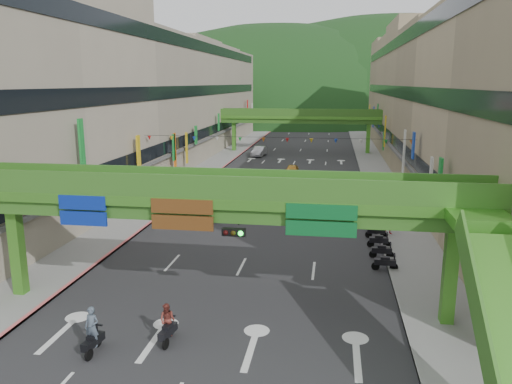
{
  "coord_description": "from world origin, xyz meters",
  "views": [
    {
      "loc": [
        5.41,
        -16.98,
        11.27
      ],
      "look_at": [
        0.0,
        18.0,
        3.5
      ],
      "focal_mm": 35.0,
      "sensor_mm": 36.0,
      "label": 1
    }
  ],
  "objects_px": {
    "scooter_rider_near": "(92,332)",
    "overpass_near": "(235,214)",
    "pedestrian_red": "(389,225)",
    "car_silver": "(259,151)",
    "car_yellow": "(292,170)",
    "scooter_rider_mid": "(168,323)"
  },
  "relations": [
    {
      "from": "scooter_rider_near",
      "to": "scooter_rider_mid",
      "type": "relative_size",
      "value": 1.15
    },
    {
      "from": "scooter_rider_mid",
      "to": "car_yellow",
      "type": "distance_m",
      "value": 41.67
    },
    {
      "from": "scooter_rider_mid",
      "to": "car_silver",
      "type": "relative_size",
      "value": 0.4
    },
    {
      "from": "scooter_rider_near",
      "to": "overpass_near",
      "type": "bearing_deg",
      "value": 39.58
    },
    {
      "from": "scooter_rider_near",
      "to": "pedestrian_red",
      "type": "xyz_separation_m",
      "value": [
        14.17,
        19.08,
        -0.15
      ]
    },
    {
      "from": "car_silver",
      "to": "car_yellow",
      "type": "height_order",
      "value": "car_silver"
    },
    {
      "from": "scooter_rider_mid",
      "to": "pedestrian_red",
      "type": "distance_m",
      "value": 21.04
    },
    {
      "from": "overpass_near",
      "to": "pedestrian_red",
      "type": "height_order",
      "value": "overpass_near"
    },
    {
      "from": "car_yellow",
      "to": "car_silver",
      "type": "bearing_deg",
      "value": 112.59
    },
    {
      "from": "overpass_near",
      "to": "scooter_rider_near",
      "type": "distance_m",
      "value": 8.06
    },
    {
      "from": "scooter_rider_mid",
      "to": "pedestrian_red",
      "type": "xyz_separation_m",
      "value": [
        11.32,
        17.74,
        -0.1
      ]
    },
    {
      "from": "overpass_near",
      "to": "car_yellow",
      "type": "distance_m",
      "value": 38.85
    },
    {
      "from": "car_silver",
      "to": "pedestrian_red",
      "type": "distance_m",
      "value": 42.7
    },
    {
      "from": "car_silver",
      "to": "pedestrian_red",
      "type": "height_order",
      "value": "pedestrian_red"
    },
    {
      "from": "scooter_rider_mid",
      "to": "car_silver",
      "type": "xyz_separation_m",
      "value": [
        -4.39,
        57.45,
        -0.17
      ]
    },
    {
      "from": "car_yellow",
      "to": "scooter_rider_near",
      "type": "bearing_deg",
      "value": -95.9
    },
    {
      "from": "scooter_rider_mid",
      "to": "car_yellow",
      "type": "xyz_separation_m",
      "value": [
        2.01,
        41.62,
        -0.28
      ]
    },
    {
      "from": "scooter_rider_near",
      "to": "car_silver",
      "type": "distance_m",
      "value": 58.81
    },
    {
      "from": "scooter_rider_near",
      "to": "car_silver",
      "type": "xyz_separation_m",
      "value": [
        -1.54,
        58.79,
        -0.23
      ]
    },
    {
      "from": "pedestrian_red",
      "to": "car_silver",
      "type": "bearing_deg",
      "value": 119.14
    },
    {
      "from": "car_yellow",
      "to": "scooter_rider_mid",
      "type": "bearing_deg",
      "value": -92.22
    },
    {
      "from": "scooter_rider_near",
      "to": "car_yellow",
      "type": "relative_size",
      "value": 0.55
    }
  ]
}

